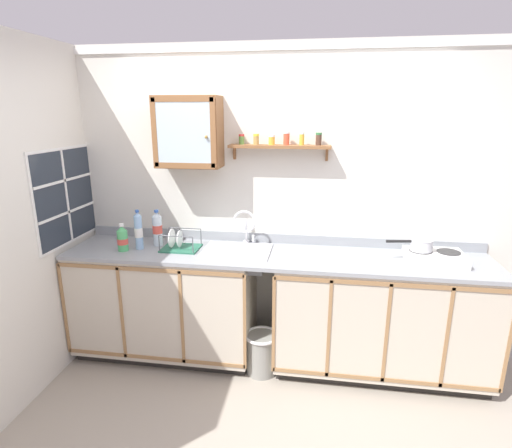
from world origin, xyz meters
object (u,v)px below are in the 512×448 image
(dish_rack, at_px, (180,245))
(trash_bin, at_px, (262,352))
(hot_plate_stove, at_px, (435,257))
(bottle_water_clear_1, at_px, (157,229))
(bottle_water_blue_2, at_px, (139,231))
(wall_cabinet, at_px, (188,132))
(sink, at_px, (238,253))
(bottle_soda_green_0, at_px, (123,239))
(saucepan, at_px, (421,244))

(dish_rack, bearing_deg, trash_bin, -13.29)
(hot_plate_stove, distance_m, bottle_water_clear_1, 2.18)
(bottle_water_blue_2, relative_size, wall_cabinet, 0.59)
(sink, relative_size, wall_cabinet, 0.98)
(sink, height_order, bottle_soda_green_0, sink)
(saucepan, height_order, wall_cabinet, wall_cabinet)
(sink, distance_m, trash_bin, 0.82)
(saucepan, relative_size, bottle_soda_green_0, 1.55)
(bottle_soda_green_0, distance_m, trash_bin, 1.44)
(sink, distance_m, dish_rack, 0.48)
(bottle_water_blue_2, bearing_deg, bottle_water_clear_1, 44.24)
(wall_cabinet, xyz_separation_m, trash_bin, (0.64, -0.33, -1.71))
(sink, bearing_deg, bottle_water_blue_2, -174.38)
(saucepan, bearing_deg, dish_rack, -179.44)
(hot_plate_stove, bearing_deg, dish_rack, 179.91)
(hot_plate_stove, bearing_deg, saucepan, 168.51)
(dish_rack, distance_m, trash_bin, 1.09)
(saucepan, distance_m, bottle_water_blue_2, 2.19)
(bottle_water_blue_2, height_order, dish_rack, bottle_water_blue_2)
(hot_plate_stove, bearing_deg, bottle_water_clear_1, 178.24)
(saucepan, height_order, dish_rack, saucepan)
(hot_plate_stove, distance_m, wall_cabinet, 2.11)
(trash_bin, bearing_deg, saucepan, 8.95)
(trash_bin, bearing_deg, bottle_soda_green_0, 177.15)
(sink, bearing_deg, wall_cabinet, 162.56)
(saucepan, distance_m, wall_cabinet, 1.98)
(sink, height_order, saucepan, sink)
(bottle_soda_green_0, height_order, dish_rack, bottle_soda_green_0)
(dish_rack, bearing_deg, hot_plate_stove, -0.09)
(bottle_water_clear_1, xyz_separation_m, trash_bin, (0.91, -0.23, -0.93))
(hot_plate_stove, relative_size, saucepan, 1.20)
(bottle_water_clear_1, bearing_deg, hot_plate_stove, -1.76)
(bottle_water_clear_1, bearing_deg, saucepan, -1.26)
(trash_bin, bearing_deg, bottle_water_clear_1, 165.83)
(sink, xyz_separation_m, bottle_water_clear_1, (-0.68, 0.03, 0.16))
(wall_cabinet, relative_size, trash_bin, 1.63)
(trash_bin, bearing_deg, dish_rack, 166.71)
(sink, relative_size, saucepan, 1.56)
(bottle_water_clear_1, bearing_deg, dish_rack, -17.09)
(sink, xyz_separation_m, dish_rack, (-0.48, -0.03, 0.05))
(bottle_water_clear_1, height_order, trash_bin, bottle_water_clear_1)
(hot_plate_stove, xyz_separation_m, trash_bin, (-1.27, -0.16, -0.82))
(wall_cabinet, bearing_deg, bottle_soda_green_0, -151.59)
(saucepan, relative_size, bottle_water_blue_2, 1.06)
(bottle_soda_green_0, relative_size, wall_cabinet, 0.40)
(bottle_water_clear_1, relative_size, wall_cabinet, 0.55)
(sink, height_order, dish_rack, sink)
(saucepan, distance_m, trash_bin, 1.49)
(hot_plate_stove, relative_size, trash_bin, 1.22)
(saucepan, bearing_deg, hot_plate_stove, -11.49)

